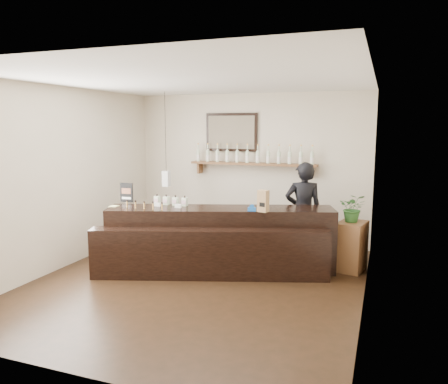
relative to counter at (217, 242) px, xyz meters
name	(u,v)px	position (x,y,z in m)	size (l,w,h in m)	color
ground	(197,283)	(-0.09, -0.57, -0.45)	(5.00, 5.00, 0.00)	black
room_shell	(196,163)	(-0.09, -0.57, 1.25)	(5.00, 5.00, 5.00)	beige
back_wall_decor	(240,150)	(-0.24, 1.80, 1.30)	(2.66, 0.96, 1.69)	brown
counter	(217,242)	(0.00, 0.00, 0.00)	(3.46, 1.98, 1.12)	black
promo_sign	(127,193)	(-1.62, 0.06, 0.67)	(0.23, 0.03, 0.32)	black
paper_bag	(263,201)	(0.70, 0.05, 0.67)	(0.17, 0.14, 0.32)	#9E784C
tape_dispenser	(252,208)	(0.53, 0.04, 0.55)	(0.13, 0.07, 0.10)	#1857AB
side_cabinet	(351,246)	(1.91, 0.77, -0.08)	(0.48, 0.59, 0.75)	brown
potted_plant	(353,208)	(1.91, 0.77, 0.52)	(0.39, 0.34, 0.43)	#295B24
shopkeeper	(303,206)	(1.12, 0.98, 0.47)	(0.67, 0.44, 1.85)	black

